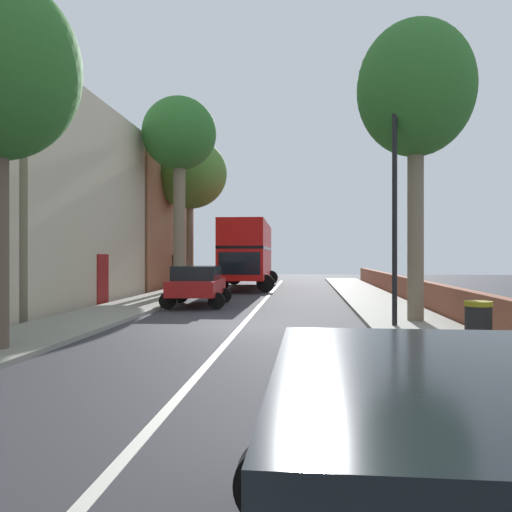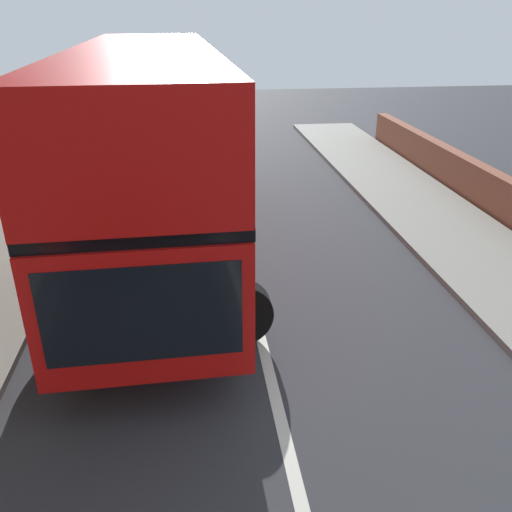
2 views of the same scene
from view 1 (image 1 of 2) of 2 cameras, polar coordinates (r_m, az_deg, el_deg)
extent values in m
plane|color=#333338|center=(14.93, -1.71, -7.83)|extent=(84.00, 84.00, 0.00)
cube|color=silver|center=(14.93, -1.71, -7.81)|extent=(0.16, 54.00, 0.01)
cube|color=gray|center=(16.26, -19.25, -6.97)|extent=(2.60, 60.00, 0.12)
cube|color=gray|center=(15.13, 17.20, -7.49)|extent=(2.60, 60.00, 0.12)
cube|color=beige|center=(23.21, -21.19, 5.45)|extent=(4.00, 11.52, 8.46)
cube|color=maroon|center=(22.30, -16.51, -2.51)|extent=(0.08, 1.10, 2.10)
cube|color=#9E6647|center=(34.33, -12.20, 3.65)|extent=(4.00, 11.52, 8.39)
cube|color=black|center=(33.73, -8.91, -1.64)|extent=(0.08, 1.10, 2.10)
cube|color=brown|center=(15.47, 22.86, -5.58)|extent=(0.36, 54.00, 1.06)
cube|color=red|center=(32.54, -0.88, -0.82)|extent=(2.78, 11.13, 1.70)
cube|color=black|center=(32.54, -0.88, 0.82)|extent=(2.80, 11.02, 0.16)
cube|color=red|center=(32.56, -0.88, 2.28)|extent=(2.78, 11.13, 1.50)
cube|color=black|center=(27.05, -1.85, -0.82)|extent=(2.20, 0.11, 1.19)
cylinder|color=black|center=(28.74, 1.04, -3.03)|extent=(1.01, 0.32, 1.00)
cylinder|color=black|center=(28.97, -4.03, -3.01)|extent=(1.01, 0.32, 1.00)
cylinder|color=black|center=(36.25, 1.63, -2.39)|extent=(1.01, 0.32, 1.00)
cylinder|color=black|center=(36.44, -2.40, -2.38)|extent=(1.01, 0.32, 1.00)
cube|color=black|center=(2.57, 21.61, -16.67)|extent=(1.67, 2.40, 0.49)
cylinder|color=black|center=(4.30, 2.23, -23.66)|extent=(0.64, 0.23, 0.64)
cube|color=#AD1919|center=(21.19, -6.45, -3.38)|extent=(2.03, 4.33, 0.60)
cube|color=black|center=(20.95, -6.54, -1.84)|extent=(1.80, 2.41, 0.56)
cylinder|color=black|center=(22.68, -8.27, -4.31)|extent=(0.65, 0.25, 0.64)
cylinder|color=black|center=(22.40, -3.52, -4.37)|extent=(0.65, 0.25, 0.64)
cylinder|color=black|center=(20.10, -9.70, -4.87)|extent=(0.65, 0.25, 0.64)
cylinder|color=black|center=(19.79, -4.35, -4.95)|extent=(0.65, 0.25, 0.64)
cylinder|color=#7A6B56|center=(32.27, -7.32, 1.83)|extent=(0.39, 0.39, 5.85)
ellipsoid|color=#47752D|center=(32.66, -7.32, 9.00)|extent=(4.62, 4.62, 4.36)
cylinder|color=#7A6B56|center=(16.11, 17.14, 3.91)|extent=(0.47, 0.47, 6.02)
ellipsoid|color=#2D6B28|center=(16.82, 17.15, 17.19)|extent=(3.45, 3.45, 4.02)
cylinder|color=#7A6B56|center=(26.80, -8.44, 3.67)|extent=(0.61, 0.61, 7.23)
ellipsoid|color=#2D6B28|center=(27.47, -8.44, 13.21)|extent=(3.79, 3.79, 3.71)
cylinder|color=black|center=(14.83, 15.01, 4.20)|extent=(0.14, 0.14, 6.00)
sphere|color=silver|center=(15.38, 15.01, 15.98)|extent=(0.32, 0.32, 0.32)
cylinder|color=black|center=(11.42, 23.26, -7.36)|extent=(0.52, 0.52, 0.91)
cylinder|color=olive|center=(11.37, 23.26, -4.84)|extent=(0.55, 0.55, 0.10)
camera|label=2|loc=(22.00, -1.98, 6.94)|focal=37.43mm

